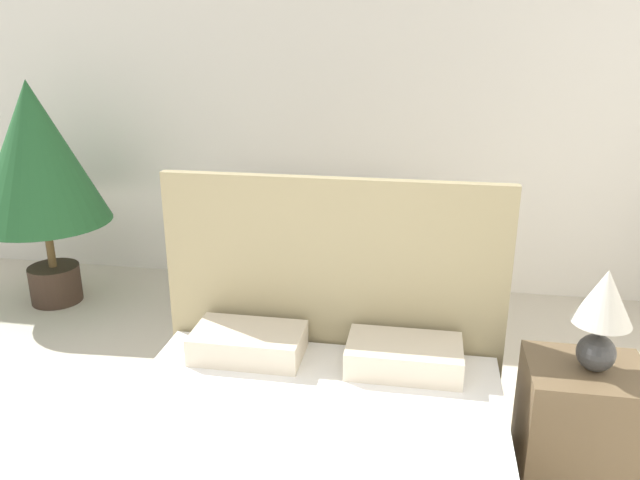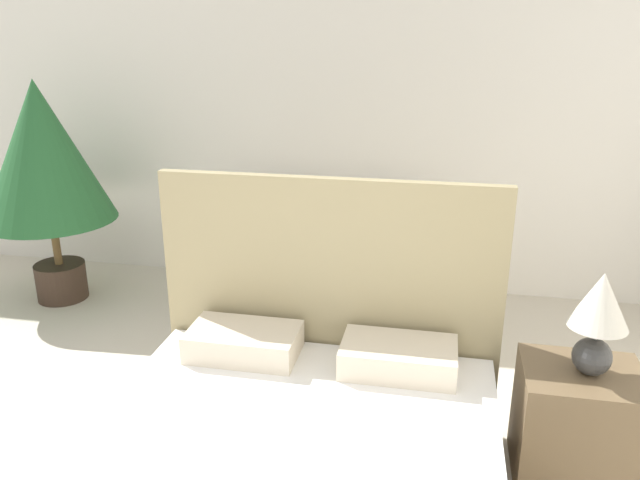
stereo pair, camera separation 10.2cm
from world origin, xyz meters
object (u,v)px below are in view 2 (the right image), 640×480
Objects in this scene: armchair_near_window_left at (258,273)px; potted_palm at (43,157)px; table_lamp at (599,313)px; nightstand at (576,425)px; armchair_near_window_right at (373,282)px; side_table at (315,283)px.

potted_palm is (-1.57, -0.20, 0.88)m from armchair_near_window_left.
armchair_near_window_left is 1.81m from potted_palm.
table_lamp is at bearing -21.23° from potted_palm.
armchair_near_window_left is 1.41× the size of nightstand.
nightstand is (1.16, -1.61, 0.03)m from armchair_near_window_right.
potted_palm reaches higher than armchair_near_window_left.
armchair_near_window_left is at bearing -176.99° from armchair_near_window_right.
side_table is at bearing 6.15° from potted_palm.
armchair_near_window_right is 2.09m from table_lamp.
nightstand is 2.28m from side_table.
side_table is (2.02, 0.22, -0.94)m from potted_palm.
nightstand is 1.17× the size of table_lamp.
side_table is (-1.62, 1.63, -0.67)m from table_lamp.
table_lamp is 2.40m from side_table.
nightstand is at bearing -51.18° from armchair_near_window_right.
armchair_near_window_right is 1.98m from nightstand.
armchair_near_window_right is 0.47× the size of potted_palm.
nightstand is at bearing 150.39° from table_lamp.
potted_palm is 2.98× the size of nightstand.
armchair_near_window_right reaches higher than nightstand.
nightstand is (2.05, -1.61, 0.03)m from armchair_near_window_left.
armchair_near_window_right is 1.41× the size of nightstand.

